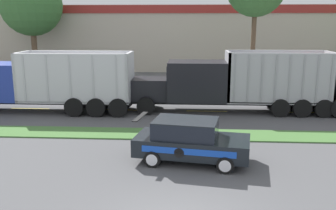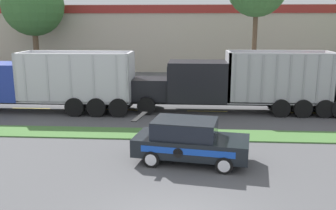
{
  "view_description": "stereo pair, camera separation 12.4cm",
  "coord_description": "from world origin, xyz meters",
  "views": [
    {
      "loc": [
        0.3,
        -8.77,
        5.26
      ],
      "look_at": [
        -0.77,
        8.9,
        1.27
      ],
      "focal_mm": 40.0,
      "sensor_mm": 36.0,
      "label": 1
    },
    {
      "loc": [
        0.42,
        -8.76,
        5.26
      ],
      "look_at": [
        -0.77,
        8.9,
        1.27
      ],
      "focal_mm": 40.0,
      "sensor_mm": 36.0,
      "label": 2
    }
  ],
  "objects": [
    {
      "name": "dump_truck_mid",
      "position": [
        -9.37,
        12.44,
        1.56
      ],
      "size": [
        11.06,
        2.62,
        3.52
      ],
      "color": "black",
      "rests_on": "ground_plane"
    },
    {
      "name": "store_building_backdrop",
      "position": [
        -4.98,
        36.09,
        3.44
      ],
      "size": [
        41.33,
        12.1,
        6.88
      ],
      "color": "#BCB29E",
      "rests_on": "ground_plane"
    },
    {
      "name": "grass_verge",
      "position": [
        0.0,
        8.14,
        0.03
      ],
      "size": [
        120.0,
        1.75,
        0.06
      ],
      "primitive_type": "cube",
      "color": "#477538",
      "rests_on": "ground_plane"
    },
    {
      "name": "dump_truck_far_right",
      "position": [
        1.71,
        13.05,
        1.59
      ],
      "size": [
        11.85,
        2.6,
        3.56
      ],
      "color": "black",
      "rests_on": "ground_plane"
    },
    {
      "name": "rally_car",
      "position": [
        0.32,
        4.79,
        0.84
      ],
      "size": [
        4.52,
        2.55,
        1.67
      ],
      "color": "black",
      "rests_on": "ground_plane"
    },
    {
      "name": "centre_line_4",
      "position": [
        -4.09,
        13.01,
        0.0
      ],
      "size": [
        2.4,
        0.14,
        0.01
      ],
      "primitive_type": "cube",
      "color": "yellow",
      "rests_on": "ground_plane"
    },
    {
      "name": "centre_line_6",
      "position": [
        6.71,
        13.01,
        0.0
      ],
      "size": [
        2.4,
        0.14,
        0.01
      ],
      "primitive_type": "cube",
      "color": "yellow",
      "rests_on": "ground_plane"
    },
    {
      "name": "centre_line_5",
      "position": [
        1.31,
        13.01,
        0.0
      ],
      "size": [
        2.4,
        0.14,
        0.01
      ],
      "primitive_type": "cube",
      "color": "yellow",
      "rests_on": "ground_plane"
    },
    {
      "name": "centre_line_3",
      "position": [
        -9.49,
        13.01,
        0.0
      ],
      "size": [
        2.4,
        0.14,
        0.01
      ],
      "primitive_type": "cube",
      "color": "yellow",
      "rests_on": "ground_plane"
    }
  ]
}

